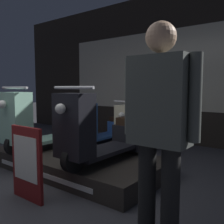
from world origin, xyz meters
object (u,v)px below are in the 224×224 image
Objects in this scene: price_sign_board at (27,163)px; scooter_backrow_1 at (143,131)px; scooter_backrow_0 at (101,126)px; scooter_display_right at (102,134)px; person_right_browsing at (159,121)px; scooter_display_left at (45,125)px.

scooter_backrow_1 is at bearing 92.93° from price_sign_board.
scooter_display_right is at bearing -49.36° from scooter_backrow_0.
scooter_display_right is 1.00× the size of scooter_backrow_1.
person_right_browsing is at bearing -34.09° from scooter_display_right.
scooter_display_left is at bearing 180.00° from scooter_display_right.
scooter_display_right is 0.97m from price_sign_board.
scooter_display_left is 1.68m from scooter_backrow_0.
scooter_display_left is 0.95× the size of person_right_browsing.
scooter_backrow_1 is 1.99× the size of price_sign_board.
scooter_display_right is at bearing -76.65° from scooter_backrow_1.
scooter_display_left is 1.29m from price_sign_board.
scooter_backrow_1 is (1.02, 0.00, 0.00)m from scooter_backrow_0.
scooter_display_right is 1.00× the size of scooter_backrow_0.
scooter_display_right is at bearing 145.91° from person_right_browsing.
scooter_display_left is 2.50m from person_right_browsing.
person_right_browsing is (1.58, -2.45, 0.58)m from scooter_backrow_1.
person_right_browsing is at bearing -43.26° from scooter_backrow_0.
scooter_display_left is at bearing -114.79° from scooter_backrow_1.
scooter_display_right is 0.95× the size of person_right_browsing.
price_sign_board is (0.89, -0.91, -0.21)m from scooter_display_left.
price_sign_board is at bearing -105.86° from scooter_display_right.
scooter_display_left is at bearing 160.96° from person_right_browsing.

